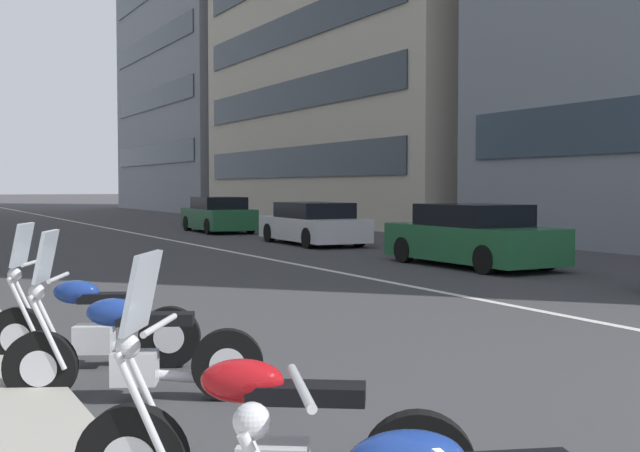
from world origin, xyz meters
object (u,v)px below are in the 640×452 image
at_px(motorcycle_nearest_camera, 129,351).
at_px(car_following_behind, 218,215).
at_px(motorcycle_far_end_row, 265,442).
at_px(car_approaching_light, 313,224).
at_px(car_mid_block_traffic, 472,237).
at_px(motorcycle_under_tarp, 89,325).

distance_m(motorcycle_nearest_camera, car_following_behind, 25.58).
bearing_deg(car_following_behind, motorcycle_nearest_camera, 160.06).
bearing_deg(motorcycle_nearest_camera, motorcycle_far_end_row, 114.92).
height_order(motorcycle_nearest_camera, car_approaching_light, motorcycle_nearest_camera).
height_order(motorcycle_far_end_row, motorcycle_nearest_camera, motorcycle_far_end_row).
bearing_deg(car_mid_block_traffic, car_following_behind, 0.17).
bearing_deg(motorcycle_far_end_row, car_following_behind, -77.48).
xyz_separation_m(motorcycle_far_end_row, car_mid_block_traffic, (10.58, -9.95, 0.24)).
bearing_deg(motorcycle_far_end_row, car_mid_block_traffic, -100.42).
bearing_deg(car_following_behind, motorcycle_under_tarp, 158.69).
bearing_deg(motorcycle_nearest_camera, car_following_behind, -88.06).
xyz_separation_m(car_approaching_light, car_following_behind, (7.85, 0.21, 0.03)).
bearing_deg(car_mid_block_traffic, motorcycle_under_tarp, 121.96).
relative_size(motorcycle_under_tarp, car_approaching_light, 0.42).
height_order(motorcycle_nearest_camera, car_mid_block_traffic, motorcycle_nearest_camera).
xyz_separation_m(motorcycle_far_end_row, car_following_behind, (26.40, -9.78, 0.24)).
height_order(motorcycle_far_end_row, car_approaching_light, motorcycle_far_end_row).
relative_size(motorcycle_nearest_camera, car_approaching_light, 0.43).
relative_size(motorcycle_far_end_row, car_mid_block_traffic, 0.42).
distance_m(motorcycle_far_end_row, car_mid_block_traffic, 14.53).
relative_size(motorcycle_nearest_camera, car_following_behind, 0.46).
bearing_deg(car_following_behind, motorcycle_far_end_row, 162.26).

